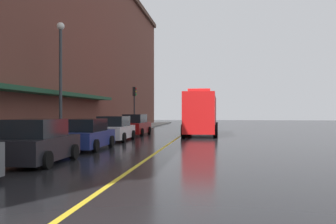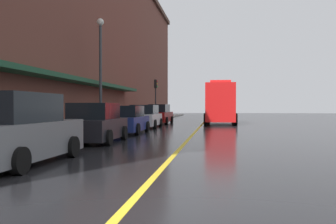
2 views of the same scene
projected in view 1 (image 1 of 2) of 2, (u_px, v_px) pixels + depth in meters
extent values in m
plane|color=black|center=(180.00, 136.00, 29.08)|extent=(112.00, 112.00, 0.00)
cube|color=gray|center=(105.00, 135.00, 29.90)|extent=(2.40, 70.00, 0.15)
cube|color=gold|center=(180.00, 136.00, 29.08)|extent=(0.16, 70.00, 0.01)
cube|color=brown|center=(5.00, 35.00, 29.96)|extent=(13.92, 64.00, 16.48)
cube|color=#19472D|center=(46.00, 92.00, 21.06)|extent=(1.20, 22.40, 0.24)
cube|color=black|center=(38.00, 148.00, 13.94)|extent=(1.93, 4.17, 0.84)
cube|color=black|center=(36.00, 128.00, 13.73)|extent=(1.71, 2.31, 0.69)
cylinder|color=black|center=(31.00, 151.00, 15.31)|extent=(0.23, 0.64, 0.64)
cylinder|color=black|center=(74.00, 152.00, 15.11)|extent=(0.23, 0.64, 0.64)
cylinder|color=black|center=(47.00, 160.00, 12.57)|extent=(0.23, 0.64, 0.64)
cube|color=navy|center=(87.00, 138.00, 19.23)|extent=(1.82, 4.41, 0.79)
cube|color=black|center=(86.00, 125.00, 19.01)|extent=(1.62, 2.43, 0.64)
cylinder|color=black|center=(80.00, 141.00, 20.69)|extent=(0.22, 0.64, 0.64)
cylinder|color=black|center=(111.00, 141.00, 20.47)|extent=(0.22, 0.64, 0.64)
cylinder|color=black|center=(60.00, 145.00, 17.99)|extent=(0.22, 0.64, 0.64)
cylinder|color=black|center=(96.00, 146.00, 17.76)|extent=(0.22, 0.64, 0.64)
cube|color=silver|center=(115.00, 132.00, 24.91)|extent=(1.93, 4.48, 0.82)
cube|color=black|center=(114.00, 121.00, 24.69)|extent=(1.72, 2.47, 0.67)
cylinder|color=black|center=(107.00, 135.00, 26.40)|extent=(0.23, 0.64, 0.64)
cylinder|color=black|center=(133.00, 135.00, 26.16)|extent=(0.23, 0.64, 0.64)
cylinder|color=black|center=(95.00, 137.00, 23.65)|extent=(0.23, 0.64, 0.64)
cylinder|color=black|center=(124.00, 137.00, 23.42)|extent=(0.23, 0.64, 0.64)
cube|color=maroon|center=(136.00, 128.00, 31.03)|extent=(1.84, 4.71, 0.87)
cube|color=black|center=(135.00, 118.00, 30.80)|extent=(1.61, 2.61, 0.71)
cylinder|color=black|center=(130.00, 130.00, 32.60)|extent=(0.24, 0.65, 0.64)
cylinder|color=black|center=(149.00, 130.00, 32.33)|extent=(0.24, 0.65, 0.64)
cylinder|color=black|center=(121.00, 132.00, 29.74)|extent=(0.24, 0.65, 0.64)
cylinder|color=black|center=(142.00, 132.00, 29.47)|extent=(0.24, 0.65, 0.64)
cube|color=red|center=(199.00, 113.00, 27.80)|extent=(2.44, 2.43, 3.19)
cube|color=red|center=(202.00, 114.00, 32.21)|extent=(2.48, 5.86, 2.93)
cube|color=red|center=(199.00, 90.00, 27.79)|extent=(1.70, 0.62, 0.24)
cylinder|color=black|center=(215.00, 131.00, 27.71)|extent=(0.31, 1.00, 1.00)
cylinder|color=black|center=(183.00, 131.00, 28.06)|extent=(0.31, 1.00, 1.00)
cylinder|color=black|center=(216.00, 129.00, 31.32)|extent=(0.31, 1.00, 1.00)
cylinder|color=black|center=(187.00, 129.00, 31.67)|extent=(0.31, 1.00, 1.00)
cylinder|color=black|center=(216.00, 128.00, 33.66)|extent=(0.31, 1.00, 1.00)
cylinder|color=black|center=(190.00, 127.00, 34.00)|extent=(0.31, 1.00, 1.00)
cylinder|color=#4C4C51|center=(68.00, 135.00, 20.40)|extent=(0.07, 0.07, 1.05)
cube|color=black|center=(68.00, 123.00, 20.40)|extent=(0.14, 0.18, 0.28)
cylinder|color=#4C4C51|center=(31.00, 141.00, 16.29)|extent=(0.07, 0.07, 1.05)
cube|color=black|center=(31.00, 126.00, 16.29)|extent=(0.14, 0.18, 0.28)
cylinder|color=#33383D|center=(61.00, 87.00, 20.85)|extent=(0.18, 0.18, 6.50)
sphere|color=white|center=(61.00, 26.00, 20.84)|extent=(0.44, 0.44, 0.44)
cylinder|color=#232326|center=(134.00, 113.00, 36.70)|extent=(0.14, 0.14, 3.40)
cube|color=black|center=(134.00, 92.00, 36.70)|extent=(0.28, 0.36, 0.90)
sphere|color=red|center=(136.00, 89.00, 36.68)|extent=(0.16, 0.16, 0.16)
sphere|color=gold|center=(136.00, 92.00, 36.68)|extent=(0.16, 0.16, 0.16)
sphere|color=green|center=(136.00, 94.00, 36.68)|extent=(0.16, 0.16, 0.16)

